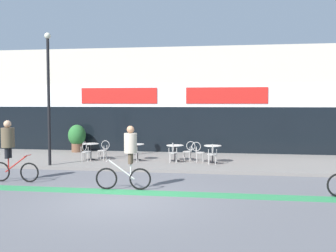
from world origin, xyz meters
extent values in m
plane|color=#5B5B60|center=(0.00, 0.00, 0.00)|extent=(120.00, 120.00, 0.00)
cube|color=slate|center=(0.00, 7.25, 0.06)|extent=(40.00, 5.50, 0.12)
cube|color=beige|center=(0.00, 12.00, 2.84)|extent=(40.00, 4.00, 5.68)
cube|color=black|center=(0.00, 10.03, 1.32)|extent=(38.80, 0.10, 2.40)
cube|color=white|center=(0.00, 10.05, 3.12)|extent=(39.20, 0.14, 1.20)
cube|color=red|center=(-2.87, 9.98, 3.12)|extent=(4.18, 0.08, 0.84)
cube|color=red|center=(2.87, 9.98, 3.12)|extent=(4.18, 0.08, 0.84)
cube|color=#2D844C|center=(0.00, 1.05, 0.00)|extent=(36.00, 0.70, 0.01)
cylinder|color=black|center=(-3.30, 6.70, 0.13)|extent=(0.41, 0.41, 0.02)
cylinder|color=black|center=(-3.30, 6.70, 0.48)|extent=(0.07, 0.07, 0.72)
cylinder|color=silver|center=(-3.30, 6.70, 0.86)|extent=(0.75, 0.75, 0.02)
cylinder|color=black|center=(-1.16, 6.93, 0.13)|extent=(0.36, 0.36, 0.02)
cylinder|color=black|center=(-1.16, 6.93, 0.48)|extent=(0.07, 0.07, 0.71)
cylinder|color=silver|center=(-1.16, 6.93, 0.84)|extent=(0.65, 0.65, 0.02)
cylinder|color=black|center=(0.60, 6.91, 0.13)|extent=(0.42, 0.42, 0.02)
cylinder|color=black|center=(0.60, 6.91, 0.46)|extent=(0.07, 0.07, 0.69)
cylinder|color=silver|center=(0.60, 6.91, 0.82)|extent=(0.77, 0.77, 0.02)
cylinder|color=black|center=(2.30, 6.64, 0.13)|extent=(0.42, 0.42, 0.02)
cylinder|color=black|center=(2.30, 6.64, 0.49)|extent=(0.07, 0.07, 0.73)
cylinder|color=silver|center=(2.30, 6.64, 0.87)|extent=(0.76, 0.76, 0.02)
cylinder|color=#B7B2AD|center=(-3.30, 6.15, 0.56)|extent=(0.43, 0.43, 0.03)
cylinder|color=#B7B2AD|center=(-3.43, 6.30, 0.33)|extent=(0.03, 0.03, 0.42)
cylinder|color=#B7B2AD|center=(-3.15, 6.27, 0.33)|extent=(0.03, 0.03, 0.42)
cylinder|color=#B7B2AD|center=(-3.45, 6.02, 0.33)|extent=(0.03, 0.03, 0.42)
cylinder|color=#B7B2AD|center=(-3.18, 5.99, 0.33)|extent=(0.03, 0.03, 0.42)
torus|color=#B7B2AD|center=(-3.32, 5.98, 0.82)|extent=(0.06, 0.41, 0.41)
cylinder|color=#B7B2AD|center=(-3.49, 5.99, 0.68)|extent=(0.03, 0.03, 0.23)
cylinder|color=#B7B2AD|center=(-3.15, 5.96, 0.68)|extent=(0.03, 0.03, 0.23)
cylinder|color=#B7B2AD|center=(-2.75, 6.70, 0.56)|extent=(0.44, 0.44, 0.03)
cylinder|color=#B7B2AD|center=(-2.91, 6.57, 0.33)|extent=(0.03, 0.03, 0.42)
cylinder|color=#B7B2AD|center=(-2.88, 6.85, 0.33)|extent=(0.03, 0.03, 0.42)
cylinder|color=#B7B2AD|center=(-2.63, 6.54, 0.33)|extent=(0.03, 0.03, 0.42)
cylinder|color=#B7B2AD|center=(-2.60, 6.82, 0.33)|extent=(0.03, 0.03, 0.42)
torus|color=#B7B2AD|center=(-2.58, 6.68, 0.82)|extent=(0.41, 0.07, 0.41)
cylinder|color=#B7B2AD|center=(-2.60, 6.51, 0.68)|extent=(0.03, 0.03, 0.23)
cylinder|color=#B7B2AD|center=(-2.57, 6.85, 0.68)|extent=(0.03, 0.03, 0.23)
cylinder|color=#B7B2AD|center=(-1.16, 6.38, 0.56)|extent=(0.40, 0.40, 0.03)
cylinder|color=#B7B2AD|center=(-1.30, 6.52, 0.33)|extent=(0.03, 0.03, 0.42)
cylinder|color=#B7B2AD|center=(-1.02, 6.52, 0.33)|extent=(0.03, 0.03, 0.42)
cylinder|color=#B7B2AD|center=(-1.30, 6.24, 0.33)|extent=(0.03, 0.03, 0.42)
cylinder|color=#B7B2AD|center=(-1.02, 6.24, 0.33)|extent=(0.03, 0.03, 0.42)
torus|color=#B7B2AD|center=(-1.16, 6.21, 0.82)|extent=(0.03, 0.41, 0.41)
cylinder|color=#B7B2AD|center=(-1.33, 6.21, 0.68)|extent=(0.03, 0.03, 0.23)
cylinder|color=#B7B2AD|center=(-0.99, 6.21, 0.68)|extent=(0.03, 0.03, 0.23)
cylinder|color=#B7B2AD|center=(0.60, 6.36, 0.56)|extent=(0.41, 0.41, 0.03)
cylinder|color=#B7B2AD|center=(0.46, 6.49, 0.33)|extent=(0.03, 0.03, 0.42)
cylinder|color=#B7B2AD|center=(0.74, 6.50, 0.33)|extent=(0.03, 0.03, 0.42)
cylinder|color=#B7B2AD|center=(0.46, 6.21, 0.33)|extent=(0.03, 0.03, 0.42)
cylinder|color=#B7B2AD|center=(0.74, 6.22, 0.33)|extent=(0.03, 0.03, 0.42)
torus|color=#B7B2AD|center=(0.60, 6.19, 0.82)|extent=(0.03, 0.41, 0.41)
cylinder|color=#B7B2AD|center=(0.43, 6.18, 0.68)|extent=(0.03, 0.03, 0.23)
cylinder|color=#B7B2AD|center=(0.77, 6.19, 0.68)|extent=(0.03, 0.03, 0.23)
cylinder|color=#B7B2AD|center=(1.15, 6.91, 0.56)|extent=(0.44, 0.44, 0.03)
cylinder|color=#B7B2AD|center=(1.00, 6.78, 0.33)|extent=(0.03, 0.03, 0.42)
cylinder|color=#B7B2AD|center=(1.03, 7.06, 0.33)|extent=(0.03, 0.03, 0.42)
cylinder|color=#B7B2AD|center=(1.28, 6.75, 0.33)|extent=(0.03, 0.03, 0.42)
cylinder|color=#B7B2AD|center=(1.30, 7.03, 0.33)|extent=(0.03, 0.03, 0.42)
torus|color=#B7B2AD|center=(1.32, 6.89, 0.82)|extent=(0.41, 0.07, 0.41)
cylinder|color=#B7B2AD|center=(1.30, 6.72, 0.68)|extent=(0.03, 0.03, 0.23)
cylinder|color=#B7B2AD|center=(1.34, 7.06, 0.68)|extent=(0.03, 0.03, 0.23)
cylinder|color=#B7B2AD|center=(2.30, 6.09, 0.56)|extent=(0.46, 0.46, 0.03)
cylinder|color=#B7B2AD|center=(2.15, 6.21, 0.33)|extent=(0.03, 0.03, 0.42)
cylinder|color=#B7B2AD|center=(2.42, 6.25, 0.33)|extent=(0.03, 0.03, 0.42)
cylinder|color=#B7B2AD|center=(2.19, 5.93, 0.33)|extent=(0.03, 0.03, 0.42)
cylinder|color=#B7B2AD|center=(2.46, 5.98, 0.33)|extent=(0.03, 0.03, 0.42)
torus|color=#B7B2AD|center=(2.33, 5.92, 0.82)|extent=(0.09, 0.41, 0.41)
cylinder|color=#B7B2AD|center=(2.16, 5.90, 0.68)|extent=(0.03, 0.03, 0.23)
cylinder|color=#B7B2AD|center=(2.50, 5.95, 0.68)|extent=(0.03, 0.03, 0.23)
cylinder|color=#B7B2AD|center=(1.75, 6.64, 0.56)|extent=(0.40, 0.40, 0.03)
cylinder|color=#B7B2AD|center=(1.89, 6.78, 0.33)|extent=(0.03, 0.03, 0.42)
cylinder|color=#B7B2AD|center=(1.90, 6.50, 0.33)|extent=(0.03, 0.03, 0.42)
cylinder|color=#B7B2AD|center=(1.61, 6.78, 0.33)|extent=(0.03, 0.03, 0.42)
cylinder|color=#B7B2AD|center=(1.62, 6.50, 0.33)|extent=(0.03, 0.03, 0.42)
torus|color=#B7B2AD|center=(1.59, 6.64, 0.82)|extent=(0.41, 0.03, 0.41)
cylinder|color=#B7B2AD|center=(1.58, 6.81, 0.68)|extent=(0.03, 0.03, 0.23)
cylinder|color=#B7B2AD|center=(1.59, 6.47, 0.68)|extent=(0.03, 0.03, 0.23)
cylinder|color=brown|center=(-5.00, 9.31, 0.37)|extent=(0.59, 0.59, 0.49)
ellipsoid|color=#28662D|center=(-5.00, 9.31, 1.01)|extent=(0.94, 0.94, 1.12)
cylinder|color=black|center=(-4.45, 4.91, 2.78)|extent=(0.12, 0.12, 5.32)
sphere|color=beige|center=(-4.45, 4.91, 5.51)|extent=(0.26, 0.26, 0.26)
torus|color=black|center=(-3.82, 2.01, 0.34)|extent=(0.69, 0.07, 0.69)
torus|color=black|center=(-4.89, 1.99, 0.34)|extent=(0.69, 0.07, 0.69)
cylinder|color=red|center=(-4.30, 2.00, 0.64)|extent=(0.83, 0.06, 0.62)
cylinder|color=red|center=(-4.59, 2.00, 0.58)|extent=(0.04, 0.04, 0.48)
cylinder|color=red|center=(-3.88, 2.01, 0.93)|extent=(0.04, 0.48, 0.03)
cylinder|color=black|center=(-4.59, 2.08, 1.01)|extent=(0.16, 0.16, 0.38)
cylinder|color=black|center=(-4.59, 1.91, 1.01)|extent=(0.16, 0.16, 0.38)
cylinder|color=brown|center=(-4.59, 2.00, 1.55)|extent=(0.45, 0.45, 0.69)
sphere|color=tan|center=(-4.59, 2.00, 2.02)|extent=(0.26, 0.26, 0.26)
torus|color=black|center=(-0.84, 1.33, 0.35)|extent=(0.70, 0.12, 0.69)
torus|color=black|center=(0.23, 1.44, 0.35)|extent=(0.70, 0.12, 0.69)
cylinder|color=silver|center=(-0.36, 1.38, 0.64)|extent=(0.83, 0.12, 0.63)
cylinder|color=silver|center=(-0.07, 1.41, 0.59)|extent=(0.04, 0.04, 0.49)
cylinder|color=silver|center=(-0.78, 1.34, 0.94)|extent=(0.07, 0.48, 0.03)
cylinder|color=#4C3D2D|center=(-0.06, 1.33, 1.00)|extent=(0.15, 0.15, 0.34)
cylinder|color=#4C3D2D|center=(-0.07, 1.48, 1.00)|extent=(0.15, 0.15, 0.34)
cylinder|color=#B2A38E|center=(-0.07, 1.41, 1.49)|extent=(0.44, 0.44, 0.62)
sphere|color=#9E7051|center=(-0.07, 1.41, 1.92)|extent=(0.23, 0.23, 0.23)
camera|label=1|loc=(2.97, -10.56, 2.77)|focal=42.00mm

